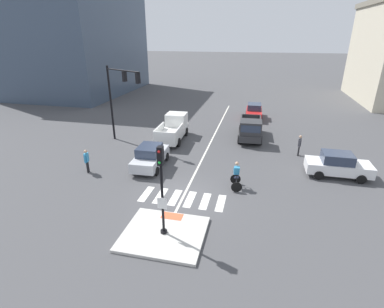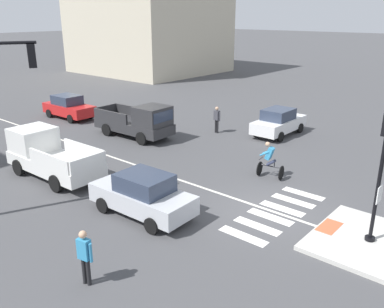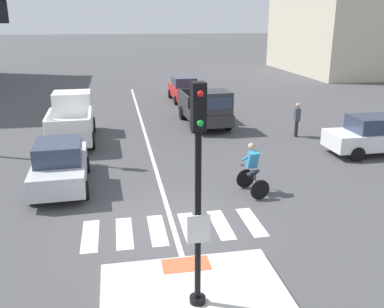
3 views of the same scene
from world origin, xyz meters
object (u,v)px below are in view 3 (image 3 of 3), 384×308
Objects in this scene: car_red_eastbound_distant at (184,89)px; pickup_truck_charcoal_eastbound_far at (206,108)px; pedestrian_waiting_far_side at (297,117)px; signal_pole at (198,179)px; car_silver_westbound_near at (60,164)px; pickup_truck_white_westbound_far at (72,119)px; cyclist at (252,168)px; car_white_cross_right at (375,135)px.

pickup_truck_charcoal_eastbound_far reaches higher than car_red_eastbound_distant.
signal_pole is at bearing -121.56° from pedestrian_waiting_far_side.
pickup_truck_charcoal_eastbound_far is (3.33, 14.64, -1.81)m from signal_pole.
car_red_eastbound_distant is at bearing 65.65° from car_silver_westbound_near.
car_red_eastbound_distant is (3.41, 22.11, -1.98)m from signal_pole.
pickup_truck_white_westbound_far reaches higher than cyclist.
signal_pole is 6.49m from cyclist.
car_red_eastbound_distant is at bearing 81.24° from signal_pole.
car_silver_westbound_near is (-3.36, 7.16, -1.98)m from signal_pole.
cyclist reaches higher than car_red_eastbound_distant.
car_white_cross_right is 8.53m from pickup_truck_charcoal_eastbound_far.
cyclist is 1.01× the size of pedestrian_waiting_far_side.
pickup_truck_charcoal_eastbound_far is (-6.03, 6.03, 0.17)m from car_white_cross_right.
signal_pole reaches higher than pickup_truck_white_westbound_far.
pickup_truck_charcoal_eastbound_far is (6.69, 7.48, 0.17)m from car_silver_westbound_near.
car_white_cross_right is (12.71, 1.45, 0.00)m from car_silver_westbound_near.
pickup_truck_white_westbound_far is at bearing 128.90° from cyclist.
pedestrian_waiting_far_side is (3.90, -2.87, 0.00)m from pickup_truck_charcoal_eastbound_far.
car_silver_westbound_near is 11.55m from pedestrian_waiting_far_side.
pedestrian_waiting_far_side reaches higher than car_white_cross_right.
car_silver_westbound_near is 16.41m from car_red_eastbound_distant.
car_silver_westbound_near is 2.48× the size of cyclist.
signal_pole is 8.15m from car_silver_westbound_near.
pickup_truck_white_westbound_far is 10.14m from cyclist.
car_white_cross_right is at bearing 25.93° from cyclist.
pickup_truck_charcoal_eastbound_far is 4.84m from pedestrian_waiting_far_side.
signal_pole is 13.94m from pedestrian_waiting_far_side.
car_silver_westbound_near is 1.00× the size of car_red_eastbound_distant.
signal_pole reaches higher than car_white_cross_right.
car_red_eastbound_distant is 2.47× the size of cyclist.
pickup_truck_charcoal_eastbound_far is 1.00× the size of pickup_truck_white_westbound_far.
car_white_cross_right is 3.81m from pedestrian_waiting_far_side.
pickup_truck_white_westbound_far is (-0.10, 6.21, 0.17)m from car_silver_westbound_near.
pickup_truck_charcoal_eastbound_far is at bearing -90.61° from car_red_eastbound_distant.
pickup_truck_charcoal_eastbound_far is 6.91m from pickup_truck_white_westbound_far.
pickup_truck_charcoal_eastbound_far reaches higher than pedestrian_waiting_far_side.
cyclist is (-0.42, -9.16, -0.11)m from pickup_truck_charcoal_eastbound_far.
car_white_cross_right is (5.95, -13.50, 0.00)m from car_red_eastbound_distant.
cyclist is (2.91, 5.48, -1.92)m from signal_pole.
pickup_truck_charcoal_eastbound_far is 3.08× the size of cyclist.
pickup_truck_charcoal_eastbound_far is 3.09× the size of pedestrian_waiting_far_side.
signal_pole is at bearing -64.89° from car_silver_westbound_near.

